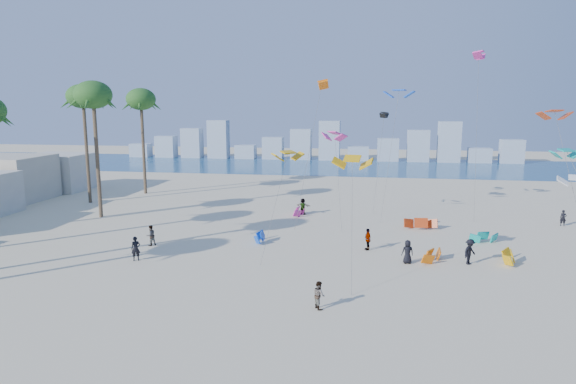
# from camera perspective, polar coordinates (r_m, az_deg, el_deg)

# --- Properties ---
(ground) EXTENTS (220.00, 220.00, 0.00)m
(ground) POSITION_cam_1_polar(r_m,az_deg,el_deg) (28.23, -11.64, -14.57)
(ground) COLOR beige
(ground) RESTS_ON ground
(ocean) EXTENTS (220.00, 220.00, 0.00)m
(ocean) POSITION_cam_1_polar(r_m,az_deg,el_deg) (97.07, 3.53, 3.12)
(ocean) COLOR navy
(ocean) RESTS_ON ground
(kitesurfer_near) EXTENTS (0.79, 0.66, 1.86)m
(kitesurfer_near) POSITION_cam_1_polar(r_m,az_deg,el_deg) (39.20, -17.27, -6.30)
(kitesurfer_near) COLOR black
(kitesurfer_near) RESTS_ON ground
(kitesurfer_mid) EXTENTS (0.94, 1.00, 1.64)m
(kitesurfer_mid) POSITION_cam_1_polar(r_m,az_deg,el_deg) (29.10, 3.61, -11.84)
(kitesurfer_mid) COLOR gray
(kitesurfer_mid) RESTS_ON ground
(kitesurfers_far) EXTENTS (37.76, 16.21, 1.93)m
(kitesurfers_far) POSITION_cam_1_polar(r_m,az_deg,el_deg) (42.80, 7.95, -4.61)
(kitesurfers_far) COLOR black
(kitesurfers_far) RESTS_ON ground
(grounded_kites) EXTENTS (20.87, 16.89, 1.02)m
(grounded_kites) POSITION_cam_1_polar(r_m,az_deg,el_deg) (44.53, 13.10, -4.82)
(grounded_kites) COLOR blue
(grounded_kites) RESTS_ON ground
(flying_kites) EXTENTS (26.22, 28.87, 17.57)m
(flying_kites) POSITION_cam_1_polar(r_m,az_deg,el_deg) (46.84, 15.34, 8.88)
(flying_kites) COLOR #DFA10B
(flying_kites) RESTS_ON ground
(palm_row) EXTENTS (10.48, 44.80, 15.28)m
(palm_row) POSITION_cam_1_polar(r_m,az_deg,el_deg) (50.99, -29.46, 9.16)
(palm_row) COLOR brown
(palm_row) RESTS_ON ground
(distant_skyline) EXTENTS (85.00, 3.00, 8.40)m
(distant_skyline) POSITION_cam_1_polar(r_m,az_deg,el_deg) (106.79, 3.45, 5.41)
(distant_skyline) COLOR #9EADBF
(distant_skyline) RESTS_ON ground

